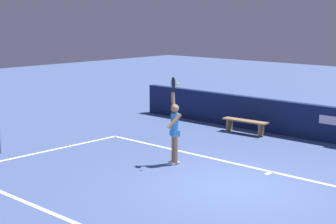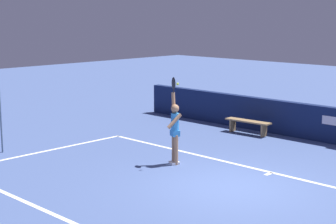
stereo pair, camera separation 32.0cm
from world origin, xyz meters
The scene contains 5 objects.
ground_plane centered at (0.00, 0.00, 0.00)m, with size 60.00×60.00×0.00m, color #425689.
court_lines centered at (0.00, -1.19, 0.00)m, with size 12.46×5.80×0.00m.
tennis_player centered at (-2.40, 0.47, 1.00)m, with size 0.45×0.46×2.40m.
tennis_ball centered at (-2.19, 0.36, 2.25)m, with size 0.07×0.07×0.07m.
courtside_bench_near centered at (-3.22, 5.00, 0.36)m, with size 1.69×0.45×0.47m.
Camera 1 is at (7.32, -10.24, 4.08)m, focal length 58.00 mm.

